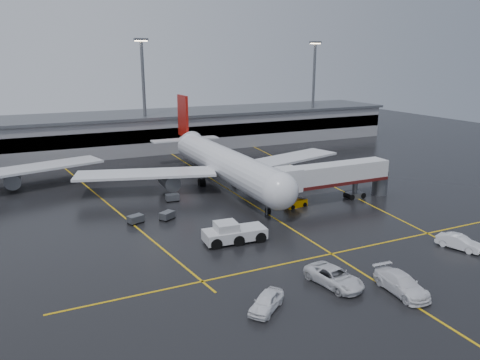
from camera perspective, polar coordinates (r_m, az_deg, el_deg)
name	(u,v)px	position (r m, az deg, el deg)	size (l,w,h in m)	color
ground	(246,201)	(70.83, 0.78, -2.57)	(220.00, 220.00, 0.00)	black
apron_line_centre	(246,201)	(70.83, 0.78, -2.56)	(0.25, 90.00, 0.02)	gold
apron_line_stop	(332,254)	(53.18, 11.31, -8.98)	(60.00, 0.25, 0.02)	gold
apron_line_left	(103,199)	(74.49, -16.70, -2.33)	(0.25, 70.00, 0.02)	gold
apron_line_right	(309,174)	(87.86, 8.52, 0.74)	(0.25, 70.00, 0.02)	gold
terminal	(160,130)	(113.89, -9.86, 6.14)	(122.00, 19.00, 8.60)	gray
light_mast_mid	(144,90)	(105.85, -11.88, 10.92)	(3.00, 1.20, 25.45)	#595B60
light_mast_right	(314,85)	(124.26, 9.14, 11.60)	(3.00, 1.20, 25.45)	#595B60
main_airliner	(222,162)	(78.28, -2.31, 2.31)	(48.80, 45.60, 14.10)	silver
jet_bridge	(334,177)	(70.81, 11.62, 0.42)	(19.90, 3.40, 6.05)	silver
pushback_tractor	(233,233)	(55.03, -0.88, -6.65)	(7.64, 3.66, 2.66)	silver
belt_loader	(296,203)	(68.37, 6.96, -2.87)	(3.58, 2.00, 2.16)	orange
service_van_a	(334,277)	(46.11, 11.63, -11.72)	(2.87, 6.22, 1.73)	silver
service_van_b	(402,284)	(46.42, 19.44, -12.07)	(2.51, 6.18, 1.79)	white
service_van_c	(459,242)	(58.85, 25.56, -6.98)	(1.73, 4.95, 1.63)	white
service_van_d	(266,302)	(41.34, 3.30, -14.86)	(1.84, 4.58, 1.56)	white
baggage_cart_a	(167,215)	(63.25, -9.05, -4.34)	(2.39, 2.18, 1.12)	#595B60
baggage_cart_b	(136,219)	(62.67, -12.86, -4.72)	(2.32, 1.91, 1.12)	#595B60
baggage_cart_c	(172,197)	(71.09, -8.40, -2.14)	(2.12, 1.49, 1.12)	#595B60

